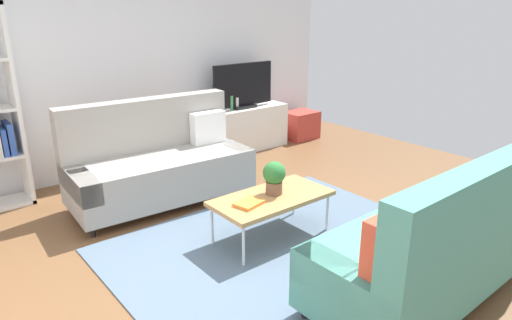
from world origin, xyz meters
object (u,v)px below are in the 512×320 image
couch_beige (159,163)px  couch_green (433,244)px  coffee_table (272,199)px  tv (243,86)px  bottle_0 (232,103)px  storage_trunk (301,125)px  table_book_0 (249,203)px  tv_console (243,129)px  potted_plant (274,176)px  vase_0 (207,107)px  vase_1 (218,104)px  bottle_1 (237,103)px

couch_beige → couch_green: size_ratio=1.02×
coffee_table → couch_beige: bearing=105.1°
tv → bottle_0: size_ratio=4.83×
storage_trunk → bottle_0: (-1.32, 0.06, 0.52)m
table_book_0 → bottle_0: 2.79m
tv → couch_beige: bearing=-153.7°
table_book_0 → bottle_0: bottle_0 is taller
tv_console → coffee_table: bearing=-121.9°
couch_beige → storage_trunk: couch_beige is taller
tv_console → potted_plant: (-1.41, -2.32, 0.27)m
couch_beige → potted_plant: size_ratio=6.32×
tv_console → table_book_0: tv_console is taller
couch_beige → tv_console: size_ratio=1.39×
tv_console → vase_0: size_ratio=9.42×
couch_green → storage_trunk: bearing=57.3°
tv_console → bottle_0: size_ratio=6.76×
tv_console → tv: tv is taller
storage_trunk → vase_1: 1.59m
potted_plant → vase_1: (1.01, 2.37, 0.14)m
tv → vase_0: 0.63m
bottle_0 → potted_plant: bearing=-117.5°
couch_green → potted_plant: (-0.23, 1.45, 0.14)m
potted_plant → vase_1: size_ratio=1.66×
potted_plant → bottle_0: bearing=62.5°
storage_trunk → couch_green: bearing=-121.8°
vase_1 → couch_beige: bearing=-145.9°
couch_green → coffee_table: (-0.28, 1.42, -0.05)m
bottle_0 → bottle_1: 0.10m
table_book_0 → storage_trunk: bearing=38.6°
couch_green → vase_1: size_ratio=10.32×
table_book_0 → bottle_1: size_ratio=1.41×
vase_0 → tv_console: bearing=-4.9°
couch_beige → bottle_1: size_ratio=11.44×
couch_green → potted_plant: bearing=98.2°
storage_trunk → vase_1: bearing=174.3°
couch_green → potted_plant: size_ratio=6.22×
couch_green → table_book_0: couch_green is taller
couch_green → tv: 3.96m
tv → table_book_0: size_ratio=4.17×
vase_0 → couch_beige: bearing=-142.2°
bottle_0 → table_book_0: bearing=-123.0°
coffee_table → storage_trunk: bearing=41.3°
bottle_0 → coffee_table: bearing=-118.2°
bottle_1 → coffee_table: bearing=-120.0°
coffee_table → storage_trunk: (2.56, 2.25, -0.17)m
couch_green → storage_trunk: 4.33m
tv_console → vase_0: bearing=175.1°
potted_plant → bottle_1: bearing=60.6°
bottle_0 → couch_green: bearing=-104.3°
coffee_table → bottle_1: (1.33, 2.31, 0.33)m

